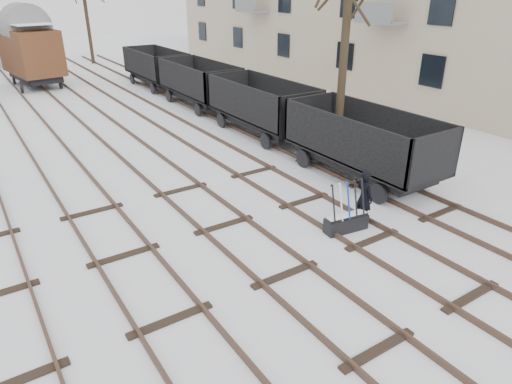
% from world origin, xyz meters
% --- Properties ---
extents(ground, '(120.00, 120.00, 0.00)m').
position_xyz_m(ground, '(0.00, 0.00, 0.00)').
color(ground, white).
rests_on(ground, ground).
extents(tracks, '(13.90, 52.00, 0.16)m').
position_xyz_m(tracks, '(-0.00, 13.67, 0.07)').
color(tracks, black).
rests_on(tracks, ground).
extents(ground_frame, '(1.34, 0.58, 1.49)m').
position_xyz_m(ground_frame, '(2.80, 0.85, 0.28)').
color(ground_frame, black).
rests_on(ground_frame, ground).
extents(worker, '(0.42, 0.62, 1.66)m').
position_xyz_m(worker, '(3.55, 0.95, 0.83)').
color(worker, black).
rests_on(worker, ground).
extents(freight_wagon_a, '(2.41, 6.02, 2.46)m').
position_xyz_m(freight_wagon_a, '(6.00, 3.51, 0.94)').
color(freight_wagon_a, black).
rests_on(freight_wagon_a, ground).
extents(freight_wagon_b, '(2.41, 6.02, 2.46)m').
position_xyz_m(freight_wagon_b, '(6.00, 9.91, 0.94)').
color(freight_wagon_b, black).
rests_on(freight_wagon_b, ground).
extents(freight_wagon_c, '(2.41, 6.02, 2.46)m').
position_xyz_m(freight_wagon_c, '(6.00, 16.31, 0.94)').
color(freight_wagon_c, black).
rests_on(freight_wagon_c, ground).
extents(freight_wagon_d, '(2.41, 6.02, 2.46)m').
position_xyz_m(freight_wagon_d, '(6.00, 22.71, 0.94)').
color(freight_wagon_d, black).
rests_on(freight_wagon_d, ground).
extents(box_van_wagon, '(3.60, 5.80, 4.17)m').
position_xyz_m(box_van_wagon, '(-0.89, 27.50, 2.43)').
color(box_van_wagon, black).
rests_on(box_van_wagon, ground).
extents(tree_near, '(0.30, 0.30, 7.90)m').
position_xyz_m(tree_near, '(6.24, 5.04, 3.95)').
color(tree_near, black).
rests_on(tree_near, ground).
extents(tree_far_right, '(0.30, 0.30, 7.16)m').
position_xyz_m(tree_far_right, '(5.13, 35.48, 3.58)').
color(tree_far_right, black).
rests_on(tree_far_right, ground).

